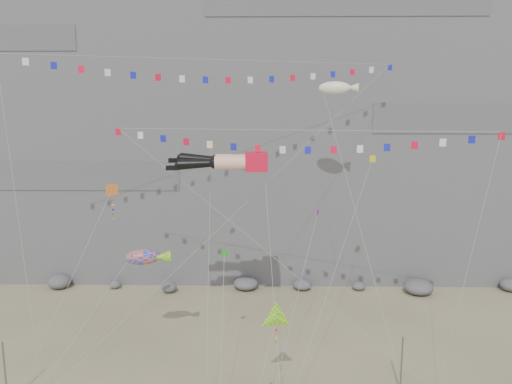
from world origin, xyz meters
TOP-DOWN VIEW (x-y plane):
  - ground at (0.00, 0.00)m, footprint 120.00×120.00m
  - cliff at (0.00, 32.00)m, footprint 80.00×28.00m
  - talus_boulders at (0.00, 17.00)m, footprint 60.00×3.00m
  - anchor_pole_left at (-14.82, -4.05)m, footprint 0.12×0.12m
  - anchor_pole_right at (11.30, -2.06)m, footprint 0.12×0.12m
  - legs_kite at (-0.79, 4.27)m, footprint 8.70×13.64m
  - flag_banner_upper at (-2.08, 9.15)m, footprint 31.44×17.96m
  - flag_banner_lower at (4.25, 3.63)m, footprint 27.95×8.60m
  - harlequin_kite at (-9.46, 2.92)m, footprint 5.65×8.99m
  - fish_windsock at (-7.10, 2.11)m, footprint 8.39×6.62m
  - delta_kite at (2.72, -3.83)m, footprint 3.18×5.36m
  - blimp_windsock at (7.96, 10.24)m, footprint 5.66×13.74m
  - small_kite_a at (-2.48, 7.69)m, footprint 1.48×14.40m
  - small_kite_b at (6.08, 4.82)m, footprint 4.62×11.13m
  - small_kite_c at (-0.91, 0.69)m, footprint 1.00×8.78m
  - small_kite_d at (10.63, 6.83)m, footprint 8.54×14.65m

SIDE VIEW (x-z plane):
  - ground at x=0.00m, z-range 0.00..0.00m
  - talus_boulders at x=0.00m, z-range 0.00..1.20m
  - anchor_pole_right at x=11.30m, z-range 0.00..3.99m
  - anchor_pole_left at x=-14.82m, z-range 0.00..4.39m
  - delta_kite at x=2.72m, z-range 2.01..10.08m
  - fish_windsock at x=-7.10m, z-range 2.32..14.06m
  - small_kite_c at x=-0.91m, z-range 2.68..14.74m
  - small_kite_b at x=6.08m, z-range 2.90..18.61m
  - harlequin_kite at x=-9.46m, z-range 5.03..21.10m
  - small_kite_d at x=10.63m, z-range 3.78..25.77m
  - legs_kite at x=-0.79m, z-range 5.32..24.90m
  - small_kite_a at x=-2.48m, z-range 5.22..26.40m
  - flag_banner_lower at x=4.25m, z-range 7.13..27.91m
  - blimp_windsock at x=7.96m, z-range 8.48..33.06m
  - flag_banner_upper at x=-2.08m, z-range 8.89..37.26m
  - cliff at x=0.00m, z-range 0.00..50.00m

